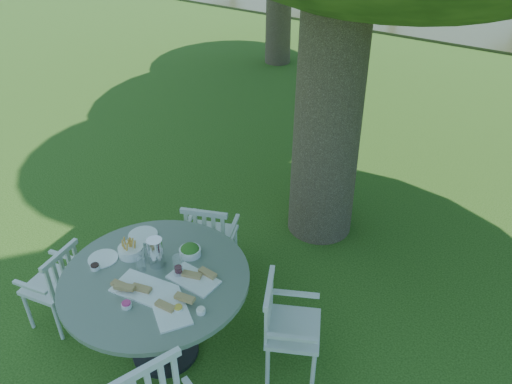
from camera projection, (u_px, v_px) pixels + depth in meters
ground at (245, 270)px, 5.12m from camera, size 140.00×140.00×0.00m
table at (157, 291)px, 3.88m from camera, size 1.45×1.45×0.86m
chair_ne at (282, 322)px, 3.85m from camera, size 0.58×0.59×0.89m
chair_nw at (209, 236)px, 4.77m from camera, size 0.56×0.55×0.87m
chair_sw at (58, 281)px, 4.28m from camera, size 0.47×0.49×0.83m
tableware at (155, 264)px, 3.84m from camera, size 1.16×0.83×0.25m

